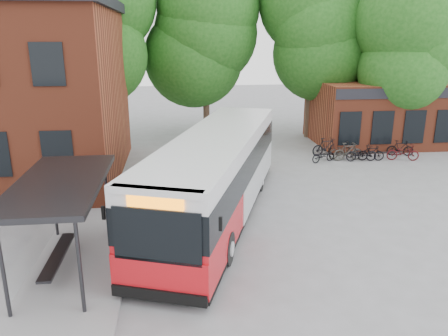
{
  "coord_description": "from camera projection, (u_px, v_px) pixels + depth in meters",
  "views": [
    {
      "loc": [
        -1.15,
        -13.2,
        6.81
      ],
      "look_at": [
        0.62,
        2.54,
        2.0
      ],
      "focal_mm": 35.0,
      "sensor_mm": 36.0,
      "label": 1
    }
  ],
  "objects": [
    {
      "name": "ground",
      "position": [
        214.0,
        247.0,
        14.65
      ],
      "size": [
        100.0,
        100.0,
        0.0
      ],
      "primitive_type": "plane",
      "color": "slate"
    },
    {
      "name": "shop_row",
      "position": [
        420.0,
        111.0,
        28.99
      ],
      "size": [
        14.0,
        6.2,
        4.0
      ],
      "primitive_type": null,
      "color": "brown",
      "rests_on": "ground"
    },
    {
      "name": "bus_shelter",
      "position": [
        64.0,
        226.0,
        12.8
      ],
      "size": [
        3.6,
        7.0,
        2.9
      ],
      "primitive_type": null,
      "color": "#29292D",
      "rests_on": "ground"
    },
    {
      "name": "bike_rail",
      "position": [
        359.0,
        156.0,
        25.1
      ],
      "size": [
        5.2,
        0.1,
        0.38
      ],
      "primitive_type": null,
      "color": "#29292D",
      "rests_on": "ground"
    },
    {
      "name": "tree_0",
      "position": [
        97.0,
        57.0,
        27.63
      ],
      "size": [
        7.92,
        7.92,
        11.0
      ],
      "primitive_type": null,
      "color": "#1A4D14",
      "rests_on": "ground"
    },
    {
      "name": "tree_1",
      "position": [
        206.0,
        61.0,
        29.42
      ],
      "size": [
        7.92,
        7.92,
        10.4
      ],
      "primitive_type": null,
      "color": "#1A4D14",
      "rests_on": "ground"
    },
    {
      "name": "tree_2",
      "position": [
        311.0,
        56.0,
        29.13
      ],
      "size": [
        7.92,
        7.92,
        11.0
      ],
      "primitive_type": null,
      "color": "#1A4D14",
      "rests_on": "ground"
    },
    {
      "name": "tree_3",
      "position": [
        412.0,
        74.0,
        26.1
      ],
      "size": [
        7.04,
        7.04,
        9.28
      ],
      "primitive_type": null,
      "color": "#1A4D14",
      "rests_on": "ground"
    },
    {
      "name": "city_bus",
      "position": [
        217.0,
        176.0,
        16.83
      ],
      "size": [
        6.83,
        13.09,
        3.28
      ],
      "primitive_type": null,
      "rotation": [
        0.0,
        0.0,
        -0.33
      ],
      "color": "red",
      "rests_on": "ground"
    },
    {
      "name": "bicycle_0",
      "position": [
        323.0,
        155.0,
        24.44
      ],
      "size": [
        1.61,
        1.04,
        0.8
      ],
      "primitive_type": "imported",
      "rotation": [
        0.0,
        0.0,
        1.94
      ],
      "color": "black",
      "rests_on": "ground"
    },
    {
      "name": "bicycle_1",
      "position": [
        326.0,
        147.0,
        25.71
      ],
      "size": [
        1.86,
        0.83,
        1.08
      ],
      "primitive_type": "imported",
      "rotation": [
        0.0,
        0.0,
        1.76
      ],
      "color": "black",
      "rests_on": "ground"
    },
    {
      "name": "bicycle_2",
      "position": [
        342.0,
        151.0,
        25.12
      ],
      "size": [
        1.88,
        1.03,
        0.94
      ],
      "primitive_type": "imported",
      "rotation": [
        0.0,
        0.0,
        1.81
      ],
      "color": "black",
      "rests_on": "ground"
    },
    {
      "name": "bicycle_3",
      "position": [
        348.0,
        152.0,
        24.73
      ],
      "size": [
        1.77,
        0.64,
        1.04
      ],
      "primitive_type": "imported",
      "rotation": [
        0.0,
        0.0,
        1.66
      ],
      "color": "#373530",
      "rests_on": "ground"
    },
    {
      "name": "bicycle_4",
      "position": [
        361.0,
        153.0,
        24.6
      ],
      "size": [
        1.78,
        0.64,
        0.93
      ],
      "primitive_type": "imported",
      "rotation": [
        0.0,
        0.0,
        1.56
      ],
      "color": "black",
      "rests_on": "ground"
    },
    {
      "name": "bicycle_5",
      "position": [
        371.0,
        153.0,
        24.7
      ],
      "size": [
        1.53,
        0.65,
        0.89
      ],
      "primitive_type": "imported",
      "rotation": [
        0.0,
        0.0,
        1.41
      ],
      "color": "black",
      "rests_on": "ground"
    },
    {
      "name": "bicycle_6",
      "position": [
        403.0,
        152.0,
        24.76
      ],
      "size": [
        1.86,
        1.02,
        0.93
      ],
      "primitive_type": "imported",
      "rotation": [
        0.0,
        0.0,
        1.33
      ],
      "color": "#460E11",
      "rests_on": "ground"
    },
    {
      "name": "bicycle_7",
      "position": [
        400.0,
        148.0,
        25.73
      ],
      "size": [
        1.59,
        0.82,
        0.92
      ],
      "primitive_type": "imported",
      "rotation": [
        0.0,
        0.0,
        1.31
      ],
      "color": "black",
      "rests_on": "ground"
    }
  ]
}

